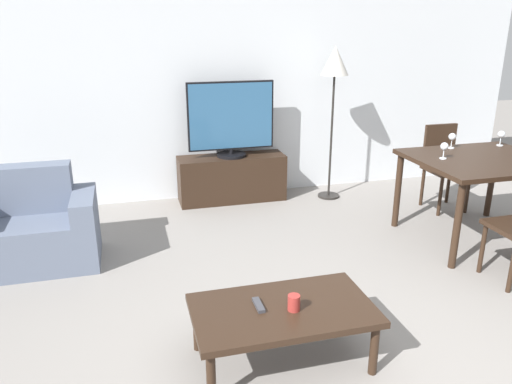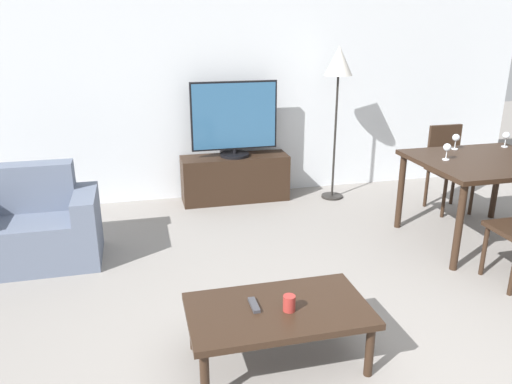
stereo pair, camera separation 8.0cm
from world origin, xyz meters
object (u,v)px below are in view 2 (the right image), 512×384
(wine_glass_left, at_px, (447,148))
(wine_glass_right, at_px, (456,139))
(tv, at_px, (234,119))
(floor_lamp, at_px, (338,70))
(tv_stand, at_px, (235,178))
(remote_primary, at_px, (254,305))
(cup_white_near, at_px, (289,303))
(dining_table, at_px, (485,169))
(armchair, at_px, (34,228))
(coffee_table, at_px, (278,314))
(wine_glass_center, at_px, (506,136))
(dining_chair_far, at_px, (448,163))

(wine_glass_left, bearing_deg, wine_glass_right, 46.02)
(tv, xyz_separation_m, floor_lamp, (1.09, -0.18, 0.51))
(floor_lamp, relative_size, wine_glass_right, 11.45)
(tv_stand, bearing_deg, remote_primary, -99.31)
(cup_white_near, bearing_deg, wine_glass_left, 36.09)
(wine_glass_right, bearing_deg, dining_table, -82.62)
(tv, relative_size, remote_primary, 6.23)
(tv_stand, relative_size, dining_table, 0.99)
(armchair, height_order, coffee_table, armchair)
(tv_stand, height_order, dining_table, dining_table)
(coffee_table, xyz_separation_m, wine_glass_center, (2.71, 1.58, 0.55))
(coffee_table, distance_m, dining_chair_far, 3.19)
(armchair, relative_size, remote_primary, 6.86)
(floor_lamp, xyz_separation_m, wine_glass_right, (0.77, -1.03, -0.55))
(tv_stand, relative_size, wine_glass_left, 8.04)
(tv, height_order, wine_glass_right, tv)
(floor_lamp, bearing_deg, armchair, -163.16)
(dining_chair_far, height_order, wine_glass_center, wine_glass_center)
(cup_white_near, height_order, wine_glass_left, wine_glass_left)
(dining_table, bearing_deg, cup_white_near, -149.98)
(dining_chair_far, bearing_deg, wine_glass_right, -120.74)
(armchair, xyz_separation_m, cup_white_near, (1.64, -1.78, 0.11))
(cup_white_near, height_order, wine_glass_right, wine_glass_right)
(dining_table, distance_m, dining_chair_far, 0.87)
(tv_stand, relative_size, tv, 1.26)
(tv_stand, xyz_separation_m, tv, (-0.00, -0.00, 0.66))
(tv, relative_size, wine_glass_right, 6.40)
(dining_chair_far, xyz_separation_m, cup_white_near, (-2.40, -2.09, -0.09))
(coffee_table, distance_m, cup_white_near, 0.11)
(wine_glass_right, bearing_deg, armchair, 178.09)
(floor_lamp, height_order, wine_glass_right, floor_lamp)
(wine_glass_center, bearing_deg, dining_chair_far, 119.50)
(remote_primary, bearing_deg, cup_white_near, -25.05)
(dining_table, xyz_separation_m, dining_chair_far, (0.21, 0.82, -0.18))
(floor_lamp, bearing_deg, cup_white_near, -116.93)
(armchair, bearing_deg, dining_chair_far, 4.35)
(dining_chair_far, relative_size, wine_glass_right, 6.06)
(coffee_table, relative_size, wine_glass_right, 7.13)
(coffee_table, xyz_separation_m, dining_chair_far, (2.45, 2.04, 0.18))
(floor_lamp, bearing_deg, tv, 170.52)
(tv_stand, bearing_deg, cup_white_near, -95.44)
(armchair, height_order, remote_primary, armchair)
(tv_stand, height_order, coffee_table, tv_stand)
(remote_primary, bearing_deg, armchair, 130.64)
(dining_chair_far, bearing_deg, remote_primary, -142.22)
(floor_lamp, bearing_deg, coffee_table, -118.15)
(cup_white_near, bearing_deg, floor_lamp, 63.07)
(tv_stand, xyz_separation_m, coffee_table, (-0.32, -2.83, 0.07))
(coffee_table, bearing_deg, floor_lamp, 61.85)
(tv, distance_m, wine_glass_right, 2.23)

